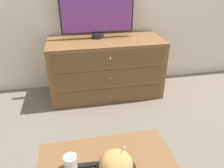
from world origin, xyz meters
The scene contains 6 objects.
ground_plane centered at (0.00, 0.00, 0.00)m, with size 12.00×12.00×0.00m, color #70665B.
dresser centered at (-0.11, -0.32, 0.36)m, with size 1.37×0.59×0.72m.
tv centered at (-0.19, -0.21, 1.06)m, with size 0.85×0.15×0.66m.
takeout_bowl centered at (-0.33, -1.94, 0.48)m, with size 0.23×0.23×0.18m.
drink_cup centered at (-0.58, -1.86, 0.46)m, with size 0.08×0.08×0.10m.
remote_control centered at (-0.48, -1.86, 0.43)m, with size 0.14×0.04×0.02m.
Camera 1 is at (-0.51, -2.79, 1.48)m, focal length 35.00 mm.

